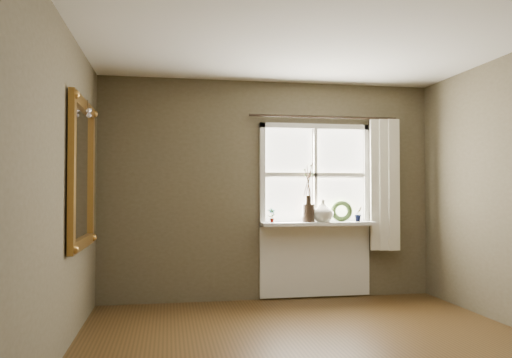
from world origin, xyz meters
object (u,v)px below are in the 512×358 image
at_px(dark_jug, 308,213).
at_px(cream_vase, 323,211).
at_px(gilt_mirror, 82,173).
at_px(wreath, 342,213).

relative_size(dark_jug, cream_vase, 0.81).
xyz_separation_m(dark_jug, gilt_mirror, (-2.40, -1.02, 0.42)).
bearing_deg(dark_jug, cream_vase, 0.00).
distance_m(dark_jug, wreath, 0.43).
bearing_deg(gilt_mirror, wreath, 20.61).
distance_m(cream_vase, gilt_mirror, 2.80).
bearing_deg(dark_jug, gilt_mirror, -156.93).
bearing_deg(wreath, dark_jug, -153.31).
height_order(cream_vase, gilt_mirror, gilt_mirror).
bearing_deg(cream_vase, dark_jug, 180.00).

